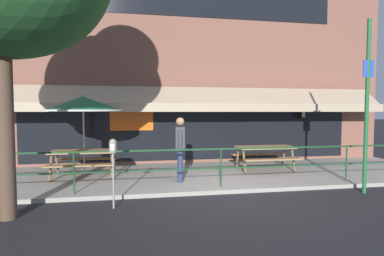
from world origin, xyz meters
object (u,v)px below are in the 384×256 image
picnic_table_centre (265,151)px  pedestrian_walking (180,146)px  parking_meter_near (113,152)px  picnic_table_left (84,156)px  patio_umbrella_left (83,104)px  street_sign_pole (367,105)px

picnic_table_centre → pedestrian_walking: pedestrian_walking is taller
picnic_table_centre → parking_meter_near: size_ratio=1.27×
picnic_table_left → pedestrian_walking: (2.63, -0.97, 0.35)m
patio_umbrella_left → parking_meter_near: bearing=-69.0°
picnic_table_centre → pedestrian_walking: 3.06m
parking_meter_near → picnic_table_left: bearing=111.4°
pedestrian_walking → patio_umbrella_left: bearing=158.6°
picnic_table_left → street_sign_pole: size_ratio=0.43×
picnic_table_centre → patio_umbrella_left: bearing=-179.9°
pedestrian_walking → parking_meter_near: bearing=-133.4°
picnic_table_centre → street_sign_pole: size_ratio=0.43×
patio_umbrella_left → pedestrian_walking: patio_umbrella_left is taller
picnic_table_left → picnic_table_centre: same height
patio_umbrella_left → pedestrian_walking: (2.63, -1.03, -1.12)m
picnic_table_left → pedestrian_walking: 2.83m
picnic_table_left → street_sign_pole: bearing=-19.9°
street_sign_pole → pedestrian_walking: bearing=160.4°
parking_meter_near → picnic_table_centre: bearing=31.5°
picnic_table_centre → street_sign_pole: street_sign_pole is taller
parking_meter_near → pedestrian_walking: bearing=46.6°
picnic_table_left → street_sign_pole: street_sign_pole is taller
picnic_table_centre → patio_umbrella_left: patio_umbrella_left is taller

